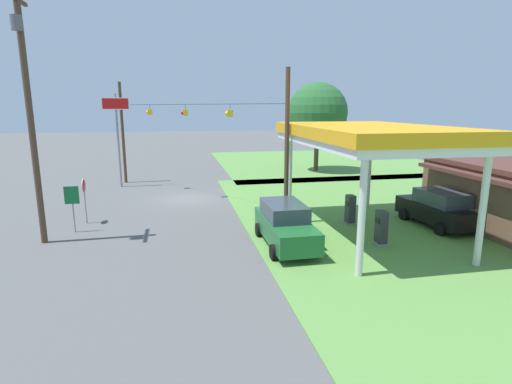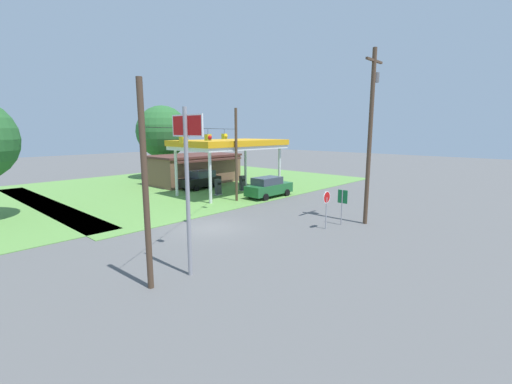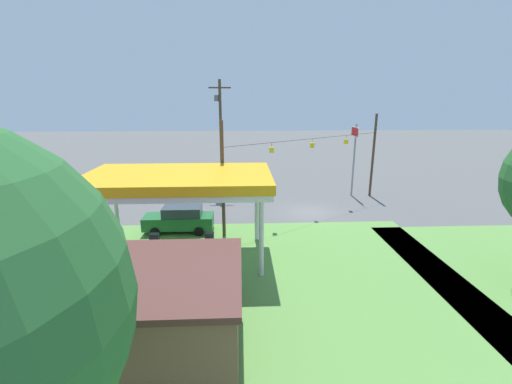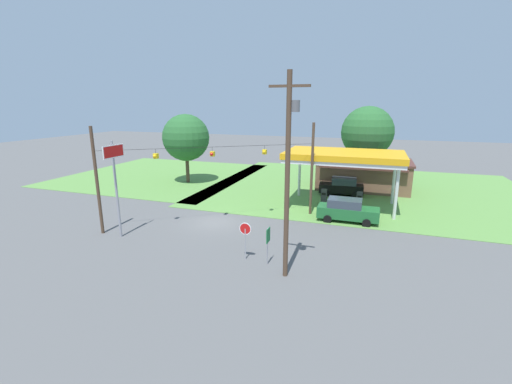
% 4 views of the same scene
% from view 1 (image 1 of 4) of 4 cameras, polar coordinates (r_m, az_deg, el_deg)
% --- Properties ---
extents(ground_plane, '(160.00, 160.00, 0.00)m').
position_cam_1_polar(ground_plane, '(28.24, -9.59, -0.95)').
color(ground_plane, '#565656').
extents(grass_verge_opposite_corner, '(24.00, 24.00, 0.04)m').
position_cam_1_polar(grass_verge_opposite_corner, '(47.04, 9.62, 4.26)').
color(grass_verge_opposite_corner, '#5B8E42').
rests_on(grass_verge_opposite_corner, ground).
extents(gas_station_canopy, '(10.93, 6.50, 5.41)m').
position_cam_1_polar(gas_station_canopy, '(20.08, 15.88, 7.68)').
color(gas_station_canopy, silver).
rests_on(gas_station_canopy, ground).
extents(fuel_pump_near, '(0.71, 0.56, 1.62)m').
position_cam_1_polar(fuel_pump_near, '(22.25, 13.30, -2.60)').
color(fuel_pump_near, gray).
rests_on(fuel_pump_near, ground).
extents(fuel_pump_far, '(0.71, 0.56, 1.62)m').
position_cam_1_polar(fuel_pump_far, '(19.35, 17.44, -5.05)').
color(fuel_pump_far, gray).
rests_on(fuel_pump_far, ground).
extents(car_at_pumps_front, '(5.10, 2.13, 1.98)m').
position_cam_1_polar(car_at_pumps_front, '(18.38, 4.17, -4.63)').
color(car_at_pumps_front, '#1E602D').
rests_on(car_at_pumps_front, ground).
extents(car_at_pumps_rear, '(4.82, 2.37, 1.99)m').
position_cam_1_polar(car_at_pumps_rear, '(23.28, 24.56, -2.13)').
color(car_at_pumps_rear, black).
rests_on(car_at_pumps_rear, ground).
extents(stop_sign_roadside, '(0.80, 0.08, 2.50)m').
position_cam_1_polar(stop_sign_roadside, '(23.53, -23.35, 0.13)').
color(stop_sign_roadside, '#99999E').
rests_on(stop_sign_roadside, ground).
extents(stop_sign_overhead, '(0.22, 2.04, 7.27)m').
position_cam_1_polar(stop_sign_overhead, '(33.18, -19.25, 9.24)').
color(stop_sign_overhead, gray).
rests_on(stop_sign_overhead, ground).
extents(route_sign, '(0.10, 0.70, 2.40)m').
position_cam_1_polar(route_sign, '(22.08, -24.79, -1.01)').
color(route_sign, gray).
rests_on(route_sign, ground).
extents(utility_pole_main, '(2.20, 0.44, 11.50)m').
position_cam_1_polar(utility_pole_main, '(20.51, -29.74, 10.80)').
color(utility_pole_main, '#4C3828').
rests_on(utility_pole_main, ground).
extents(signal_span_gantry, '(14.74, 10.24, 8.26)m').
position_cam_1_polar(signal_span_gantry, '(27.59, -9.94, 8.07)').
color(signal_span_gantry, '#4C3828').
rests_on(signal_span_gantry, ground).
extents(tree_west_verge, '(5.80, 5.80, 8.62)m').
position_cam_1_polar(tree_west_verge, '(39.90, 8.79, 11.12)').
color(tree_west_verge, '#4C3828').
rests_on(tree_west_verge, ground).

